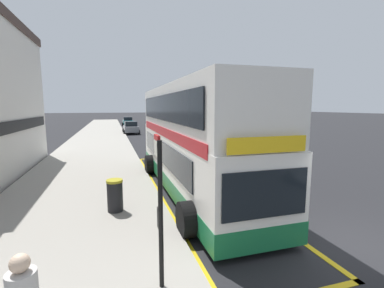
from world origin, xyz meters
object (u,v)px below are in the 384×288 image
parked_car_teal_distant (128,121)px  litter_bin (115,195)px  parked_car_grey_behind (131,128)px  parked_car_black_ahead (166,124)px  double_decker_bus (191,142)px  bus_stop_sign (160,201)px

parked_car_teal_distant → litter_bin: (-3.04, -42.86, -0.13)m
parked_car_grey_behind → litter_bin: size_ratio=3.98×
parked_car_teal_distant → litter_bin: parked_car_teal_distant is taller
parked_car_grey_behind → parked_car_teal_distant: bearing=-91.0°
parked_car_teal_distant → litter_bin: 42.97m
parked_car_black_ahead → parked_car_teal_distant: same height
double_decker_bus → parked_car_black_ahead: size_ratio=2.75×
double_decker_bus → litter_bin: 4.03m
bus_stop_sign → double_decker_bus: bearing=68.0°
double_decker_bus → bus_stop_sign: size_ratio=4.00×
parked_car_grey_behind → parked_car_teal_distant: size_ratio=1.00×
litter_bin → parked_car_grey_behind: bearing=84.8°
double_decker_bus → parked_car_grey_behind: 25.35m
bus_stop_sign → parked_car_teal_distant: bus_stop_sign is taller
parked_car_teal_distant → bus_stop_sign: bearing=-94.2°
double_decker_bus → parked_car_teal_distant: double_decker_bus is taller
bus_stop_sign → parked_car_black_ahead: 39.32m
parked_car_black_ahead → parked_car_grey_behind: bearing=-131.0°
double_decker_bus → parked_car_grey_behind: double_decker_bus is taller
bus_stop_sign → litter_bin: (-0.78, 4.05, -1.14)m
parked_car_grey_behind → litter_bin: 27.41m
double_decker_bus → bus_stop_sign: (-2.44, -6.05, -0.25)m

